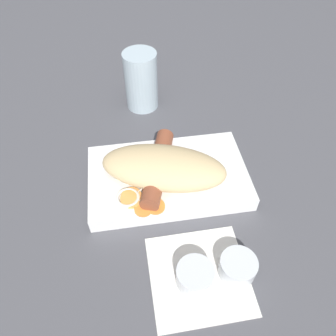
{
  "coord_description": "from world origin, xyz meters",
  "views": [
    {
      "loc": [
        -0.05,
        -0.34,
        0.43
      ],
      "look_at": [
        0.0,
        0.0,
        0.04
      ],
      "focal_mm": 35.0,
      "sensor_mm": 36.0,
      "label": 1
    }
  ],
  "objects_px": {
    "sausage": "(158,168)",
    "condiment_cup_far": "(237,268)",
    "condiment_cup_near": "(195,277)",
    "drink_glass": "(141,81)",
    "bread_roll": "(164,167)",
    "food_tray": "(168,177)"
  },
  "relations": [
    {
      "from": "food_tray",
      "to": "condiment_cup_near",
      "type": "relative_size",
      "value": 5.14
    },
    {
      "from": "condiment_cup_far",
      "to": "drink_glass",
      "type": "height_order",
      "value": "drink_glass"
    },
    {
      "from": "food_tray",
      "to": "bread_roll",
      "type": "bearing_deg",
      "value": -132.24
    },
    {
      "from": "condiment_cup_near",
      "to": "drink_glass",
      "type": "relative_size",
      "value": 0.43
    },
    {
      "from": "food_tray",
      "to": "sausage",
      "type": "bearing_deg",
      "value": -173.09
    },
    {
      "from": "condiment_cup_far",
      "to": "bread_roll",
      "type": "bearing_deg",
      "value": 115.42
    },
    {
      "from": "condiment_cup_near",
      "to": "condiment_cup_far",
      "type": "bearing_deg",
      "value": 3.0
    },
    {
      "from": "food_tray",
      "to": "drink_glass",
      "type": "relative_size",
      "value": 2.2
    },
    {
      "from": "food_tray",
      "to": "drink_glass",
      "type": "distance_m",
      "value": 0.22
    },
    {
      "from": "condiment_cup_near",
      "to": "sausage",
      "type": "bearing_deg",
      "value": 98.38
    },
    {
      "from": "food_tray",
      "to": "sausage",
      "type": "relative_size",
      "value": 1.5
    },
    {
      "from": "condiment_cup_near",
      "to": "drink_glass",
      "type": "distance_m",
      "value": 0.39
    },
    {
      "from": "bread_roll",
      "to": "condiment_cup_far",
      "type": "distance_m",
      "value": 0.18
    },
    {
      "from": "sausage",
      "to": "condiment_cup_far",
      "type": "distance_m",
      "value": 0.19
    },
    {
      "from": "food_tray",
      "to": "condiment_cup_far",
      "type": "xyz_separation_m",
      "value": [
        0.07,
        -0.17,
        -0.0
      ]
    },
    {
      "from": "bread_roll",
      "to": "condiment_cup_near",
      "type": "bearing_deg",
      "value": -83.97
    },
    {
      "from": "sausage",
      "to": "condiment_cup_far",
      "type": "bearing_deg",
      "value": -63.35
    },
    {
      "from": "bread_roll",
      "to": "sausage",
      "type": "height_order",
      "value": "bread_roll"
    },
    {
      "from": "sausage",
      "to": "condiment_cup_far",
      "type": "height_order",
      "value": "sausage"
    },
    {
      "from": "sausage",
      "to": "food_tray",
      "type": "bearing_deg",
      "value": 6.91
    },
    {
      "from": "food_tray",
      "to": "drink_glass",
      "type": "xyz_separation_m",
      "value": [
        -0.02,
        0.22,
        0.04
      ]
    },
    {
      "from": "bread_roll",
      "to": "condiment_cup_far",
      "type": "height_order",
      "value": "bread_roll"
    }
  ]
}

